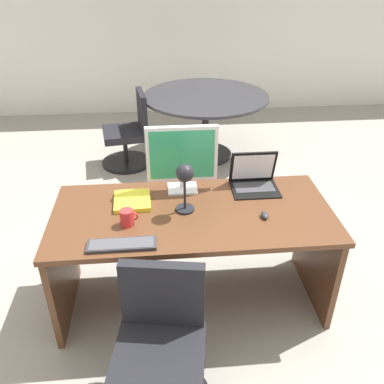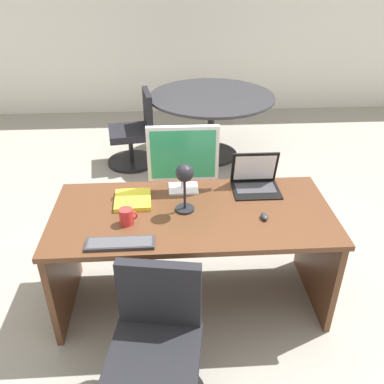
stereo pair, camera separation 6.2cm
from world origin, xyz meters
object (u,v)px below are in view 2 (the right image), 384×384
at_px(laptop, 255,177).
at_px(desk_lamp, 185,179).
at_px(monitor, 183,156).
at_px(desk, 192,235).
at_px(coffee_mug, 127,216).
at_px(book, 133,200).
at_px(mouse, 264,216).
at_px(meeting_table, 211,110).
at_px(meeting_chair_near, 135,136).
at_px(office_chair, 156,357).
at_px(keyboard, 120,243).

bearing_deg(laptop, desk_lamp, -149.65).
bearing_deg(monitor, desk, -79.20).
bearing_deg(coffee_mug, book, 85.52).
bearing_deg(coffee_mug, desk, 21.29).
distance_m(monitor, laptop, 0.52).
bearing_deg(mouse, meeting_table, 91.55).
xyz_separation_m(book, coffee_mug, (-0.02, -0.24, 0.04)).
relative_size(monitor, desk_lamp, 1.40).
bearing_deg(coffee_mug, laptop, 24.84).
relative_size(laptop, meeting_chair_near, 0.38).
height_order(desk, meeting_chair_near, meeting_chair_near).
bearing_deg(coffee_mug, mouse, -0.01).
height_order(laptop, book, laptop).
relative_size(monitor, coffee_mug, 4.24).
bearing_deg(desk, laptop, 27.83).
relative_size(mouse, office_chair, 0.09).
bearing_deg(desk_lamp, book, 157.02).
xyz_separation_m(laptop, book, (-0.83, -0.15, -0.06)).
relative_size(laptop, meeting_table, 0.22).
relative_size(coffee_mug, meeting_chair_near, 0.13).
relative_size(desk, office_chair, 2.12).
bearing_deg(desk, meeting_chair_near, 103.37).
bearing_deg(book, meeting_table, 71.36).
height_order(office_chair, meeting_chair_near, meeting_chair_near).
bearing_deg(book, coffee_mug, -94.48).
bearing_deg(office_chair, meeting_chair_near, 95.42).
bearing_deg(meeting_table, book, -108.64).
xyz_separation_m(monitor, keyboard, (-0.38, -0.59, -0.24)).
distance_m(book, office_chair, 0.99).
xyz_separation_m(desk, laptop, (0.45, 0.24, 0.29)).
xyz_separation_m(mouse, meeting_table, (-0.07, 2.46, -0.19)).
bearing_deg(mouse, meeting_chair_near, 112.21).
xyz_separation_m(keyboard, office_chair, (0.19, -0.43, -0.43)).
bearing_deg(keyboard, coffee_mug, 83.28).
xyz_separation_m(monitor, office_chair, (-0.19, -1.02, -0.67)).
relative_size(desk_lamp, meeting_table, 0.24).
bearing_deg(meeting_table, monitor, -101.23).
height_order(desk, meeting_table, meeting_table).
bearing_deg(office_chair, desk, 73.42).
height_order(keyboard, mouse, mouse).
xyz_separation_m(keyboard, mouse, (0.86, 0.21, 0.01)).
relative_size(book, meeting_table, 0.18).
relative_size(meeting_table, meeting_chair_near, 1.69).
xyz_separation_m(monitor, desk_lamp, (-0.00, -0.28, -0.02)).
xyz_separation_m(desk, monitor, (-0.04, 0.23, 0.47)).
xyz_separation_m(desk, keyboard, (-0.42, -0.36, 0.23)).
bearing_deg(meeting_chair_near, meeting_table, 8.62).
relative_size(keyboard, meeting_table, 0.27).
height_order(keyboard, book, book).
distance_m(mouse, meeting_chair_near, 2.55).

